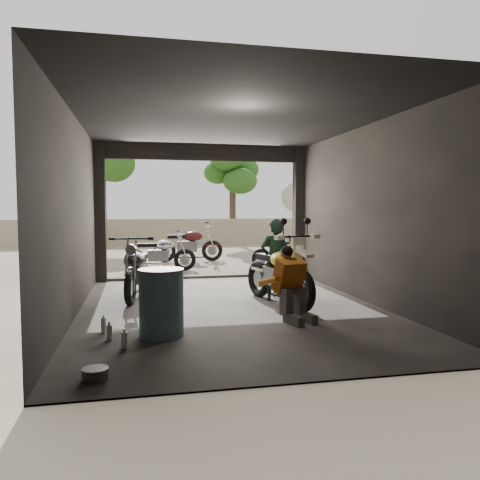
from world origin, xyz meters
name	(u,v)px	position (x,y,z in m)	size (l,w,h in m)	color
ground	(231,309)	(0.00, 0.00, 0.00)	(80.00, 80.00, 0.00)	#7A6D56
garage	(225,232)	(0.00, 0.55, 1.28)	(7.00, 7.13, 3.20)	#2D2B28
boundary_wall	(173,232)	(0.00, 14.00, 0.60)	(18.00, 0.30, 1.20)	gray
tree_left	(102,153)	(-3.00, 12.50, 3.99)	(2.20, 2.20, 5.60)	#382B1E
tree_right	(233,168)	(2.80, 14.00, 3.56)	(2.20, 2.20, 5.00)	#382B1E
main_bike	(279,269)	(0.90, 0.19, 0.64)	(0.79, 1.93, 1.29)	white
left_bike	(137,267)	(-1.56, 1.28, 0.60)	(0.73, 1.77, 1.20)	black
outside_bike_a	(160,250)	(-0.98, 5.02, 0.57)	(0.69, 1.67, 1.13)	black
outside_bike_b	(189,242)	(0.01, 7.06, 0.64)	(0.78, 1.89, 1.28)	#420F11
outside_bike_c	(284,251)	(2.30, 4.34, 0.56)	(0.68, 1.64, 1.11)	black
rider	(275,260)	(0.92, 0.50, 0.76)	(0.55, 0.36, 1.52)	#162C23
mechanic	(293,286)	(0.74, -1.11, 0.55)	(0.56, 0.76, 1.11)	orange
stool	(280,273)	(1.15, 0.92, 0.45)	(0.38, 0.38, 0.52)	black
helmet	(278,262)	(1.11, 0.90, 0.67)	(0.32, 0.34, 0.31)	white
oil_drum	(161,304)	(-1.23, -1.54, 0.45)	(0.59, 0.59, 0.91)	#476A77
sign_post	(295,211)	(2.65, 4.43, 1.62)	(0.80, 0.08, 2.41)	black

